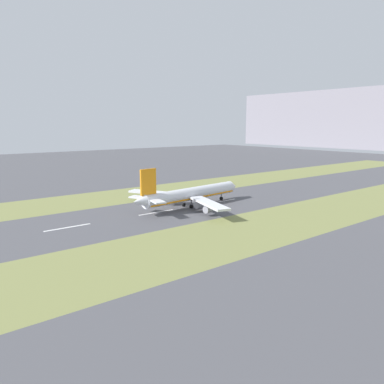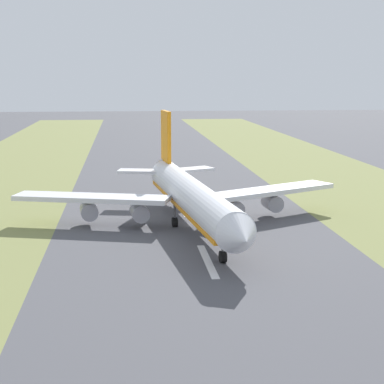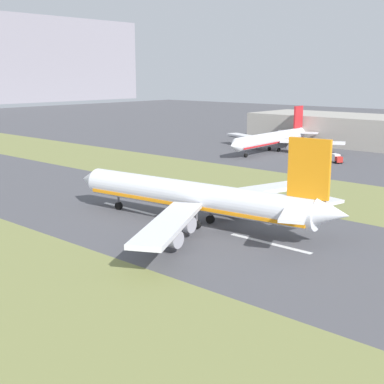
% 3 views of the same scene
% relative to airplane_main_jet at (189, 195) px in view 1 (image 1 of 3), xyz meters
% --- Properties ---
extents(ground_plane, '(800.00, 800.00, 0.00)m').
position_rel_airplane_main_jet_xyz_m(ground_plane, '(-0.45, -2.63, -6.02)').
color(ground_plane, '#4C4C51').
extents(grass_median_west, '(40.00, 600.00, 0.01)m').
position_rel_airplane_main_jet_xyz_m(grass_median_west, '(-45.45, -2.63, -6.02)').
color(grass_median_west, olive).
rests_on(grass_median_west, ground).
extents(grass_median_east, '(40.00, 600.00, 0.01)m').
position_rel_airplane_main_jet_xyz_m(grass_median_east, '(44.55, -2.63, -6.02)').
color(grass_median_east, olive).
rests_on(grass_median_east, ground).
extents(centreline_dash_near, '(1.20, 18.00, 0.01)m').
position_rel_airplane_main_jet_xyz_m(centreline_dash_near, '(-0.45, -58.11, -6.01)').
color(centreline_dash_near, silver).
rests_on(centreline_dash_near, ground).
extents(centreline_dash_mid, '(1.20, 18.00, 0.01)m').
position_rel_airplane_main_jet_xyz_m(centreline_dash_mid, '(-0.45, -18.11, -6.01)').
color(centreline_dash_mid, silver).
rests_on(centreline_dash_mid, ground).
extents(centreline_dash_far, '(1.20, 18.00, 0.01)m').
position_rel_airplane_main_jet_xyz_m(centreline_dash_far, '(-0.45, 21.89, -6.01)').
color(centreline_dash_far, silver).
rests_on(centreline_dash_far, ground).
extents(airplane_main_jet, '(63.73, 67.19, 20.20)m').
position_rel_airplane_main_jet_xyz_m(airplane_main_jet, '(0.00, 0.00, 0.00)').
color(airplane_main_jet, silver).
rests_on(airplane_main_jet, ground).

